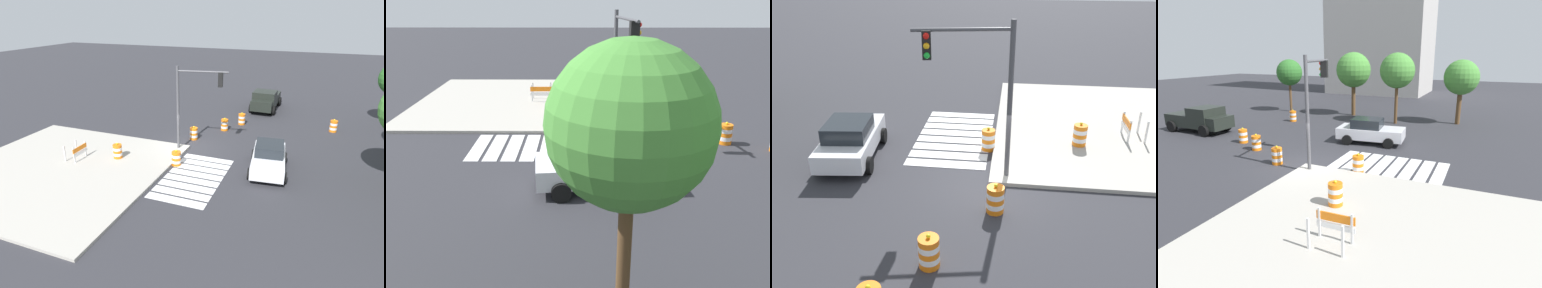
# 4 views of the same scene
# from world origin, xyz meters

# --- Properties ---
(ground_plane) EXTENTS (120.00, 120.00, 0.00)m
(ground_plane) POSITION_xyz_m (0.00, 0.00, 0.00)
(ground_plane) COLOR #2D2D33
(sidewalk_corner) EXTENTS (12.00, 12.00, 0.15)m
(sidewalk_corner) POSITION_xyz_m (6.00, -6.00, 0.07)
(sidewalk_corner) COLOR #ADA89E
(sidewalk_corner) RESTS_ON ground
(crosswalk_stripes) EXTENTS (5.85, 3.20, 0.02)m
(crosswalk_stripes) POSITION_xyz_m (4.00, 1.80, 0.01)
(crosswalk_stripes) COLOR silver
(crosswalk_stripes) RESTS_ON ground
(sports_car) EXTENTS (4.47, 2.49, 1.63)m
(sports_car) POSITION_xyz_m (1.52, 5.58, 0.81)
(sports_car) COLOR silver
(sports_car) RESTS_ON ground
(traffic_barrel_near_corner) EXTENTS (0.56, 0.56, 1.02)m
(traffic_barrel_near_corner) POSITION_xyz_m (-4.28, 1.26, 0.45)
(traffic_barrel_near_corner) COLOR orange
(traffic_barrel_near_corner) RESTS_ON ground
(traffic_barrel_crosswalk_end) EXTENTS (0.56, 0.56, 1.02)m
(traffic_barrel_crosswalk_end) POSITION_xyz_m (-1.57, -0.32, 0.45)
(traffic_barrel_crosswalk_end) COLOR orange
(traffic_barrel_crosswalk_end) RESTS_ON ground
(traffic_barrel_median_far) EXTENTS (0.56, 0.56, 1.02)m
(traffic_barrel_median_far) POSITION_xyz_m (2.89, 0.23, 0.45)
(traffic_barrel_median_far) COLOR orange
(traffic_barrel_median_far) RESTS_ON ground
(traffic_barrel_on_sidewalk) EXTENTS (0.56, 0.56, 1.02)m
(traffic_barrel_on_sidewalk) POSITION_xyz_m (3.52, -3.54, 0.60)
(traffic_barrel_on_sidewalk) COLOR orange
(traffic_barrel_on_sidewalk) RESTS_ON sidewalk_corner
(construction_barricade) EXTENTS (1.30, 0.81, 1.00)m
(construction_barricade) POSITION_xyz_m (4.56, -5.76, 0.72)
(construction_barricade) COLOR silver
(construction_barricade) RESTS_ON sidewalk_corner
(traffic_light_pole) EXTENTS (0.87, 3.25, 5.50)m
(traffic_light_pole) POSITION_xyz_m (0.38, 0.52, 3.91)
(traffic_light_pole) COLOR #4C4C51
(traffic_light_pole) RESTS_ON sidewalk_corner
(street_tree_streetside_near) EXTENTS (2.86, 2.86, 5.80)m
(street_tree_streetside_near) POSITION_xyz_m (1.39, 12.08, 4.34)
(street_tree_streetside_near) COLOR brown
(street_tree_streetside_near) RESTS_ON ground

